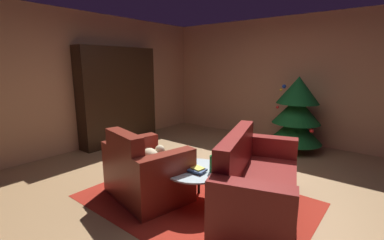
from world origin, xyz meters
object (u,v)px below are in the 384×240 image
Objects in this scene: armchair_red at (145,173)px; bottle_on_table at (213,163)px; coffee_table at (196,172)px; couch_red at (257,186)px; bookshelf_unit at (123,96)px; book_stack_on_table at (197,170)px; decorated_tree at (296,113)px.

armchair_red reaches higher than bottle_on_table.
couch_red is at bearing 19.27° from coffee_table.
coffee_table is at bearing -159.35° from bottle_on_table.
couch_red is at bearing -14.10° from bookshelf_unit.
bottle_on_table is (0.14, 0.13, 0.08)m from book_stack_on_table.
decorated_tree reaches higher than bottle_on_table.
bookshelf_unit is at bearing 158.39° from coffee_table.
coffee_table is at bearing 137.87° from book_stack_on_table.
couch_red is 8.84× the size of book_stack_on_table.
bookshelf_unit is at bearing 147.94° from armchair_red.
book_stack_on_table is (0.64, 0.24, 0.13)m from armchair_red.
book_stack_on_table is (-0.63, -0.29, 0.13)m from couch_red.
bookshelf_unit is 1.73× the size of armchair_red.
bookshelf_unit is 3.13m from coffee_table.
decorated_tree is (0.23, 2.84, 0.30)m from book_stack_on_table.
coffee_table is 0.25m from bottle_on_table.
coffee_table is at bearing -95.90° from decorated_tree.
decorated_tree is (3.15, 1.66, -0.25)m from bookshelf_unit.
bottle_on_table is (0.78, 0.37, 0.20)m from armchair_red.
bookshelf_unit is at bearing 157.89° from book_stack_on_table.
bottle_on_table is 2.73m from decorated_tree.
coffee_table is (2.86, -1.13, -0.61)m from bookshelf_unit.
couch_red is 1.31× the size of decorated_tree.
couch_red is at bearing 22.72° from armchair_red.
book_stack_on_table is at bearing -137.61° from bottle_on_table.
book_stack_on_table is at bearing -22.11° from bookshelf_unit.
bookshelf_unit is 3.57m from decorated_tree.
decorated_tree is at bearing 88.08° from bottle_on_table.
coffee_table is (-0.69, -0.24, 0.07)m from couch_red.
book_stack_on_table is 0.81× the size of bottle_on_table.
coffee_table is 3.59× the size of book_stack_on_table.
bookshelf_unit is 3.19m from book_stack_on_table.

